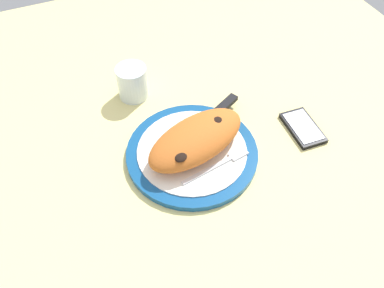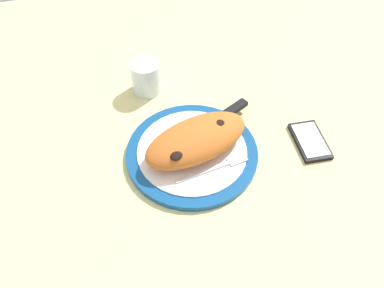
% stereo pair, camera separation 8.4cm
% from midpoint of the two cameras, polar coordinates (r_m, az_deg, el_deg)
% --- Properties ---
extents(ground_plane, '(1.50, 1.50, 0.03)m').
position_cam_midpoint_polar(ground_plane, '(0.88, -2.73, -2.36)').
color(ground_plane, '#E5D684').
extents(plate, '(0.28, 0.28, 0.02)m').
position_cam_midpoint_polar(plate, '(0.87, -2.78, -1.41)').
color(plate, navy).
rests_on(plate, ground_plane).
extents(calzone, '(0.26, 0.17, 0.06)m').
position_cam_midpoint_polar(calzone, '(0.84, -2.32, 0.58)').
color(calzone, '#C16023').
rests_on(calzone, plate).
extents(fork, '(0.16, 0.04, 0.00)m').
position_cam_midpoint_polar(fork, '(0.83, 1.29, -2.86)').
color(fork, silver).
rests_on(fork, plate).
extents(knife, '(0.21, 0.12, 0.01)m').
position_cam_midpoint_polar(knife, '(0.92, 0.63, 3.99)').
color(knife, silver).
rests_on(knife, plate).
extents(smartphone, '(0.07, 0.11, 0.01)m').
position_cam_midpoint_polar(smartphone, '(0.94, 12.94, 2.12)').
color(smartphone, black).
rests_on(smartphone, ground_plane).
extents(water_glass, '(0.07, 0.07, 0.08)m').
position_cam_midpoint_polar(water_glass, '(0.99, -10.81, 8.20)').
color(water_glass, silver).
rests_on(water_glass, ground_plane).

